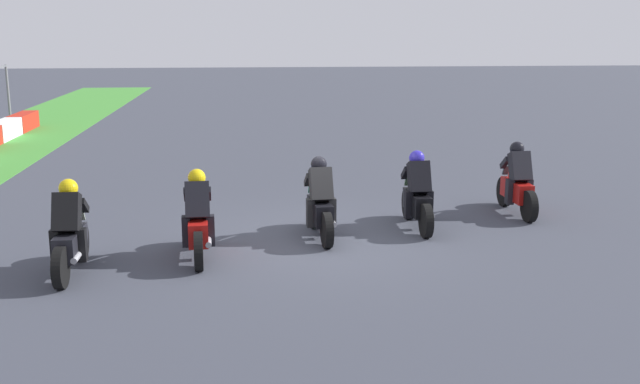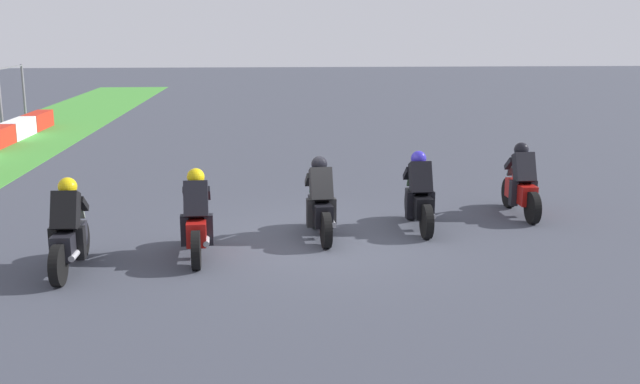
{
  "view_description": "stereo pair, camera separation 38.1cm",
  "coord_description": "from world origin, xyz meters",
  "px_view_note": "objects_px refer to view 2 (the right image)",
  "views": [
    {
      "loc": [
        -13.18,
        1.25,
        3.84
      ],
      "look_at": [
        0.0,
        -0.03,
        0.9
      ],
      "focal_mm": 41.94,
      "sensor_mm": 36.0,
      "label": 1
    },
    {
      "loc": [
        -13.21,
        0.87,
        3.84
      ],
      "look_at": [
        0.0,
        -0.03,
        0.9
      ],
      "focal_mm": 41.94,
      "sensor_mm": 36.0,
      "label": 2
    }
  ],
  "objects_px": {
    "rider_lane_a": "(521,186)",
    "rider_lane_e": "(69,234)",
    "rider_lane_c": "(320,204)",
    "rider_lane_b": "(419,197)",
    "rider_lane_d": "(197,221)"
  },
  "relations": [
    {
      "from": "rider_lane_d",
      "to": "rider_lane_b",
      "type": "bearing_deg",
      "value": -72.7
    },
    {
      "from": "rider_lane_a",
      "to": "rider_lane_c",
      "type": "distance_m",
      "value": 4.48
    },
    {
      "from": "rider_lane_a",
      "to": "rider_lane_e",
      "type": "relative_size",
      "value": 1.0
    },
    {
      "from": "rider_lane_a",
      "to": "rider_lane_d",
      "type": "height_order",
      "value": "same"
    },
    {
      "from": "rider_lane_b",
      "to": "rider_lane_e",
      "type": "distance_m",
      "value": 6.45
    },
    {
      "from": "rider_lane_d",
      "to": "rider_lane_e",
      "type": "bearing_deg",
      "value": 105.19
    },
    {
      "from": "rider_lane_b",
      "to": "rider_lane_a",
      "type": "bearing_deg",
      "value": -69.87
    },
    {
      "from": "rider_lane_b",
      "to": "rider_lane_c",
      "type": "relative_size",
      "value": 1.0
    },
    {
      "from": "rider_lane_e",
      "to": "rider_lane_c",
      "type": "bearing_deg",
      "value": -67.36
    },
    {
      "from": "rider_lane_c",
      "to": "rider_lane_e",
      "type": "relative_size",
      "value": 1.0
    },
    {
      "from": "rider_lane_a",
      "to": "rider_lane_b",
      "type": "distance_m",
      "value": 2.5
    },
    {
      "from": "rider_lane_b",
      "to": "rider_lane_c",
      "type": "height_order",
      "value": "same"
    },
    {
      "from": "rider_lane_b",
      "to": "rider_lane_e",
      "type": "relative_size",
      "value": 1.0
    },
    {
      "from": "rider_lane_a",
      "to": "rider_lane_e",
      "type": "xyz_separation_m",
      "value": [
        -3.1,
        8.39,
        0.0
      ]
    },
    {
      "from": "rider_lane_c",
      "to": "rider_lane_b",
      "type": "bearing_deg",
      "value": -80.86
    }
  ]
}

